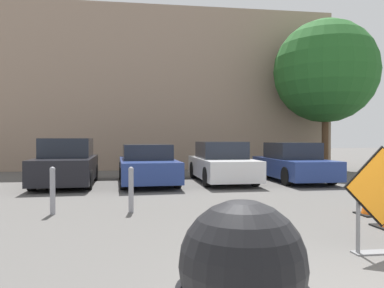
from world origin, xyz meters
The scene contains 11 objects.
ground_plane centered at (0.00, 10.00, 0.00)m, with size 96.00×96.00×0.00m, color #565451.
road_closed_sign centered at (0.90, 1.74, 0.81)m, with size 1.12×0.20×1.50m.
traffic_cone_third centered at (2.39, 4.21, 0.39)m, with size 0.51×0.51×0.80m.
parked_car_nearest centered at (-4.85, 10.36, 0.73)m, with size 2.01×4.30×1.61m.
parked_car_second centered at (-2.11, 10.40, 0.66)m, with size 2.13×4.67×1.39m.
parked_car_third centered at (0.63, 10.56, 0.68)m, with size 1.91×4.53×1.48m.
parked_car_fourth centered at (3.37, 10.47, 0.66)m, with size 1.85×4.38×1.45m.
bollard_nearest centered at (-2.57, 5.21, 0.52)m, with size 0.12×0.12×0.99m.
bollard_second centered at (-4.20, 5.21, 0.53)m, with size 0.12×0.12×1.00m.
building_facade_backdrop centered at (-3.02, 18.58, 4.21)m, with size 21.98×5.00×8.42m.
street_tree_behind_lot centered at (6.61, 14.14, 4.87)m, with size 4.98×4.98×7.37m.
Camera 1 is at (-2.42, -2.97, 1.59)m, focal length 35.00 mm.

